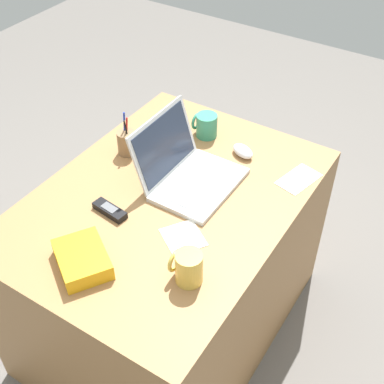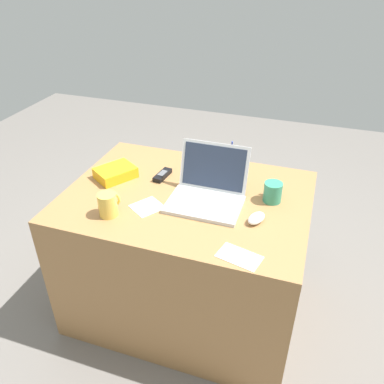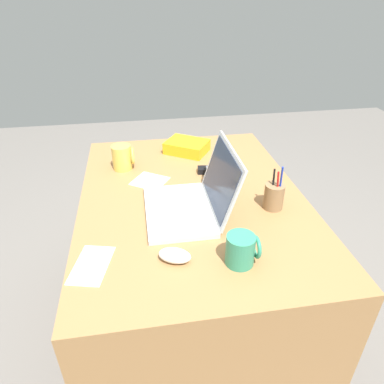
# 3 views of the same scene
# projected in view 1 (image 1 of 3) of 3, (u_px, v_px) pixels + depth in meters

# --- Properties ---
(ground_plane) EXTENTS (6.00, 6.00, 0.00)m
(ground_plane) POSITION_uv_depth(u_px,v_px,m) (173.00, 320.00, 2.35)
(ground_plane) COLOR slate
(desk) EXTENTS (1.17, 0.86, 0.75)m
(desk) POSITION_uv_depth(u_px,v_px,m) (170.00, 265.00, 2.11)
(desk) COLOR #9E7042
(desk) RESTS_ON ground
(laptop) EXTENTS (0.34, 0.31, 0.24)m
(laptop) POSITION_uv_depth(u_px,v_px,m) (188.00, 171.00, 1.89)
(laptop) COLOR silver
(laptop) RESTS_ON desk
(computer_mouse) EXTENTS (0.09, 0.11, 0.04)m
(computer_mouse) POSITION_uv_depth(u_px,v_px,m) (243.00, 151.00, 2.03)
(computer_mouse) COLOR white
(computer_mouse) RESTS_ON desk
(coffee_mug_white) EXTENTS (0.08, 0.10, 0.11)m
(coffee_mug_white) POSITION_uv_depth(u_px,v_px,m) (188.00, 267.00, 1.54)
(coffee_mug_white) COLOR #E0BC4C
(coffee_mug_white) RESTS_ON desk
(coffee_mug_tall) EXTENTS (0.09, 0.10, 0.10)m
(coffee_mug_tall) POSITION_uv_depth(u_px,v_px,m) (206.00, 125.00, 2.11)
(coffee_mug_tall) COLOR #338C6B
(coffee_mug_tall) RESTS_ON desk
(cordless_phone) EXTENTS (0.06, 0.14, 0.03)m
(cordless_phone) POSITION_uv_depth(u_px,v_px,m) (110.00, 210.00, 1.79)
(cordless_phone) COLOR black
(cordless_phone) RESTS_ON desk
(pen_holder) EXTENTS (0.07, 0.07, 0.17)m
(pen_holder) POSITION_uv_depth(u_px,v_px,m) (127.00, 142.00, 2.02)
(pen_holder) COLOR olive
(pen_holder) RESTS_ON desk
(snack_bag) EXTENTS (0.23, 0.24, 0.06)m
(snack_bag) POSITION_uv_depth(u_px,v_px,m) (82.00, 259.00, 1.60)
(snack_bag) COLOR #F2AD19
(snack_bag) RESTS_ON desk
(paper_note_near_laptop) EXTENTS (0.18, 0.18, 0.00)m
(paper_note_near_laptop) POSITION_uv_depth(u_px,v_px,m) (183.00, 237.00, 1.71)
(paper_note_near_laptop) COLOR white
(paper_note_near_laptop) RESTS_ON desk
(paper_note_left) EXTENTS (0.19, 0.14, 0.00)m
(paper_note_left) POSITION_uv_depth(u_px,v_px,m) (299.00, 179.00, 1.93)
(paper_note_left) COLOR white
(paper_note_left) RESTS_ON desk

